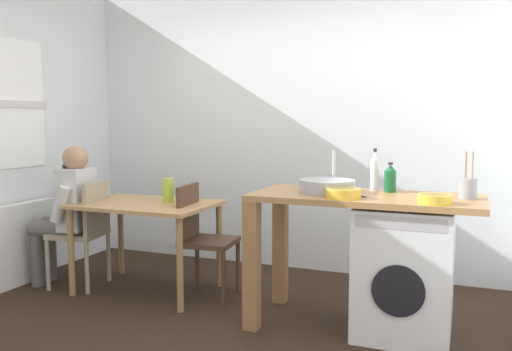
# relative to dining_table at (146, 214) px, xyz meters

# --- Properties ---
(ground_plane) EXTENTS (5.46, 5.46, 0.00)m
(ground_plane) POSITION_rel_dining_table_xyz_m (0.89, -0.58, -0.64)
(ground_plane) COLOR black
(wall_back) EXTENTS (4.60, 0.10, 2.70)m
(wall_back) POSITION_rel_dining_table_xyz_m (0.89, 1.17, 0.71)
(wall_back) COLOR silver
(wall_back) RESTS_ON ground_plane
(radiator) EXTENTS (0.10, 0.80, 0.70)m
(radiator) POSITION_rel_dining_table_xyz_m (-1.13, -0.28, -0.29)
(radiator) COLOR white
(radiator) RESTS_ON ground_plane
(dining_table) EXTENTS (1.10, 0.76, 0.74)m
(dining_table) POSITION_rel_dining_table_xyz_m (0.00, 0.00, 0.00)
(dining_table) COLOR tan
(dining_table) RESTS_ON ground_plane
(chair_person_seat) EXTENTS (0.46, 0.46, 0.90)m
(chair_person_seat) POSITION_rel_dining_table_xyz_m (-0.55, -0.09, -0.14)
(chair_person_seat) COLOR gray
(chair_person_seat) RESTS_ON ground_plane
(chair_opposite) EXTENTS (0.44, 0.44, 0.90)m
(chair_opposite) POSITION_rel_dining_table_xyz_m (0.48, 0.04, -0.14)
(chair_opposite) COLOR #4C3323
(chair_opposite) RESTS_ON ground_plane
(seated_person) EXTENTS (0.53, 0.53, 1.20)m
(seated_person) POSITION_rel_dining_table_xyz_m (-0.71, -0.11, 0.03)
(seated_person) COLOR #595651
(seated_person) RESTS_ON ground_plane
(kitchen_counter) EXTENTS (1.50, 0.68, 0.92)m
(kitchen_counter) POSITION_rel_dining_table_xyz_m (1.60, -0.14, 0.12)
(kitchen_counter) COLOR #9E7042
(kitchen_counter) RESTS_ON ground_plane
(washing_machine) EXTENTS (0.60, 0.61, 0.86)m
(washing_machine) POSITION_rel_dining_table_xyz_m (2.08, -0.15, -0.21)
(washing_machine) COLOR silver
(washing_machine) RESTS_ON ground_plane
(sink_basin) EXTENTS (0.38, 0.38, 0.09)m
(sink_basin) POSITION_rel_dining_table_xyz_m (1.55, -0.14, 0.32)
(sink_basin) COLOR #9EA0A5
(sink_basin) RESTS_ON kitchen_counter
(tap) EXTENTS (0.02, 0.02, 0.28)m
(tap) POSITION_rel_dining_table_xyz_m (1.55, 0.04, 0.42)
(tap) COLOR #B2B2B7
(tap) RESTS_ON kitchen_counter
(bottle_tall_green) EXTENTS (0.06, 0.06, 0.30)m
(bottle_tall_green) POSITION_rel_dining_table_xyz_m (1.83, 0.08, 0.41)
(bottle_tall_green) COLOR silver
(bottle_tall_green) RESTS_ON kitchen_counter
(bottle_squat_brown) EXTENTS (0.08, 0.08, 0.20)m
(bottle_squat_brown) POSITION_rel_dining_table_xyz_m (1.94, 0.05, 0.37)
(bottle_squat_brown) COLOR #19592D
(bottle_squat_brown) RESTS_ON kitchen_counter
(mixing_bowl) EXTENTS (0.22, 0.22, 0.06)m
(mixing_bowl) POSITION_rel_dining_table_xyz_m (1.71, -0.34, 0.31)
(mixing_bowl) COLOR gold
(mixing_bowl) RESTS_ON kitchen_counter
(utensil_crock) EXTENTS (0.11, 0.11, 0.30)m
(utensil_crock) POSITION_rel_dining_table_xyz_m (2.44, -0.09, 0.35)
(utensil_crock) COLOR gray
(utensil_crock) RESTS_ON kitchen_counter
(colander) EXTENTS (0.20, 0.20, 0.06)m
(colander) POSITION_rel_dining_table_xyz_m (2.26, -0.36, 0.31)
(colander) COLOR gold
(colander) RESTS_ON kitchen_counter
(vase) EXTENTS (0.09, 0.09, 0.20)m
(vase) POSITION_rel_dining_table_xyz_m (0.15, 0.10, 0.20)
(vase) COLOR #A8C63D
(vase) RESTS_ON dining_table
(scissors) EXTENTS (0.15, 0.06, 0.01)m
(scissors) POSITION_rel_dining_table_xyz_m (1.76, -0.24, 0.28)
(scissors) COLOR #B2B2B7
(scissors) RESTS_ON kitchen_counter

